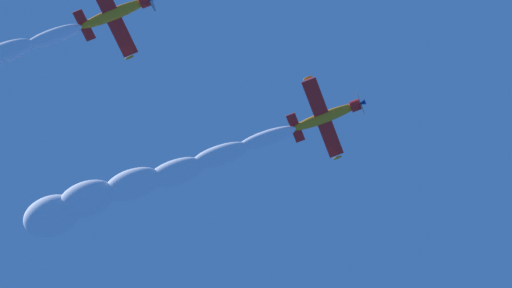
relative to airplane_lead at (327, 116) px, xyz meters
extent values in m
ellipsoid|color=orange|center=(0.14, 0.20, -0.02)|extent=(4.83, 6.06, 1.52)
cylinder|color=red|center=(-1.63, -2.25, 0.18)|extent=(1.42, 1.45, 1.20)
cone|color=#194CB2|center=(-2.01, -2.78, 0.22)|extent=(0.83, 0.91, 0.59)
cylinder|color=#3F3F47|center=(-1.93, -2.66, 0.21)|extent=(1.97, 1.62, 2.52)
cube|color=red|center=(0.24, 0.36, -0.20)|extent=(7.60, 6.05, 1.07)
ellipsoid|color=orange|center=(3.54, -2.06, -0.61)|extent=(0.74, 0.89, 0.32)
ellipsoid|color=orange|center=(-3.06, 2.79, 0.21)|extent=(0.74, 0.89, 0.32)
cube|color=red|center=(1.85, 2.55, -0.16)|extent=(2.95, 2.49, 0.46)
cube|color=orange|center=(1.95, 2.60, 0.33)|extent=(0.79, 1.08, 1.18)
ellipsoid|color=#1E232D|center=(0.02, -0.04, 0.41)|extent=(1.48, 1.69, 0.80)
ellipsoid|color=orange|center=(-4.23, 21.28, 0.16)|extent=(4.88, 6.07, 1.63)
cylinder|color=red|center=(-6.01, 18.83, 0.39)|extent=(1.45, 1.48, 1.25)
cube|color=red|center=(-4.14, 21.45, -0.02)|extent=(7.57, 6.02, 1.49)
ellipsoid|color=orange|center=(-0.87, 19.02, -0.63)|extent=(0.75, 0.90, 0.34)
cube|color=red|center=(-2.52, 23.62, -0.01)|extent=(2.94, 2.48, 0.61)
cube|color=orange|center=(-2.40, 23.66, 0.47)|extent=(0.83, 1.11, 1.18)
ellipsoid|color=#1E232D|center=(-4.34, 21.03, 0.59)|extent=(1.50, 1.70, 0.85)
ellipsoid|color=white|center=(3.50, 4.90, -0.30)|extent=(4.57, 5.57, 1.63)
ellipsoid|color=white|center=(6.27, 8.74, -0.59)|extent=(5.00, 5.89, 2.14)
ellipsoid|color=white|center=(9.06, 12.34, -0.63)|extent=(5.42, 6.21, 2.64)
ellipsoid|color=white|center=(11.33, 16.03, -0.75)|extent=(5.84, 6.52, 3.15)
ellipsoid|color=white|center=(13.91, 19.92, -0.97)|extent=(6.27, 6.84, 3.66)
ellipsoid|color=white|center=(16.54, 22.81, -1.04)|extent=(6.69, 7.15, 4.17)
ellipsoid|color=white|center=(-0.77, 26.18, -0.18)|extent=(4.57, 5.57, 1.63)
ellipsoid|color=white|center=(1.80, 30.06, -0.42)|extent=(5.00, 5.89, 2.14)
camera|label=1|loc=(-26.91, 14.33, -79.59)|focal=63.83mm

